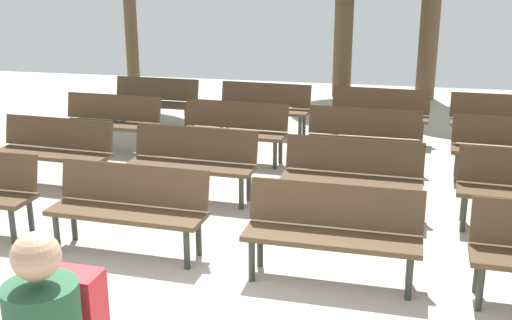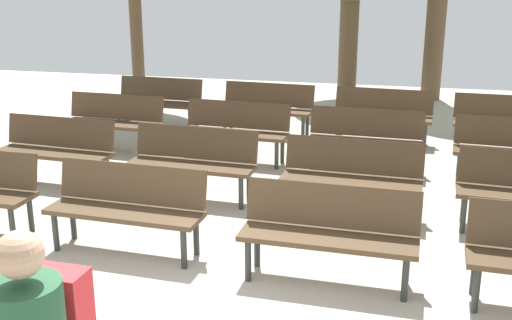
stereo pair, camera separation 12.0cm
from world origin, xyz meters
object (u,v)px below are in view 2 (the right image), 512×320
object	(u,v)px
bench_r0_c2	(329,228)
bench_r2_c2	(365,136)
bench_r1_c0	(56,147)
bench_r2_c0	(113,119)
bench_r3_c3	(507,120)
bench_r1_c1	(193,159)
bench_r2_c1	(236,128)
bench_r1_c2	(352,173)
bench_r3_c0	(159,99)
bench_r3_c2	(383,112)
bench_r3_c1	(267,105)
bench_r0_c1	(127,203)

from	to	relation	value
bench_r0_c2	bench_r2_c2	world-z (taller)	same
bench_r1_c0	bench_r2_c0	bearing A→B (deg)	93.42
bench_r1_c0	bench_r3_c3	bearing A→B (deg)	30.64
bench_r0_c2	bench_r1_c1	bearing A→B (deg)	138.67
bench_r2_c1	bench_r3_c3	bearing A→B (deg)	24.17
bench_r2_c0	bench_r2_c1	size ratio (longest dim) A/B	1.00
bench_r0_c2	bench_r1_c2	bearing A→B (deg)	89.91
bench_r0_c2	bench_r3_c0	size ratio (longest dim) A/B	0.99
bench_r1_c0	bench_r2_c2	xyz separation A→B (m)	(3.95, 1.52, 0.00)
bench_r3_c2	bench_r3_c3	xyz separation A→B (m)	(1.91, -0.11, 0.00)
bench_r2_c0	bench_r3_c2	distance (m)	4.37
bench_r2_c0	bench_r3_c3	world-z (taller)	same
bench_r3_c1	bench_r3_c2	xyz separation A→B (m)	(1.97, -0.08, 0.00)
bench_r0_c1	bench_r1_c2	distance (m)	2.59
bench_r0_c1	bench_r0_c2	world-z (taller)	same
bench_r1_c1	bench_r2_c0	world-z (taller)	same
bench_r2_c0	bench_r3_c1	world-z (taller)	same
bench_r1_c1	bench_r1_c2	distance (m)	1.98
bench_r1_c2	bench_r2_c2	world-z (taller)	same
bench_r1_c2	bench_r2_c0	xyz separation A→B (m)	(-3.91, 1.90, 0.00)
bench_r0_c1	bench_r3_c2	distance (m)	5.41
bench_r3_c2	bench_r2_c1	bearing A→B (deg)	-138.95
bench_r1_c2	bench_r3_c0	bearing A→B (deg)	139.47
bench_r3_c0	bench_r3_c2	xyz separation A→B (m)	(4.03, -0.19, 0.00)
bench_r2_c1	bench_r3_c0	xyz separation A→B (m)	(-1.95, 1.78, 0.00)
bench_r2_c0	bench_r2_c1	bearing A→B (deg)	-0.44
bench_r2_c0	bench_r3_c0	bearing A→B (deg)	89.99
bench_r3_c2	bench_r3_c3	distance (m)	1.92
bench_r0_c1	bench_r3_c0	distance (m)	5.37
bench_r1_c2	bench_r2_c1	size ratio (longest dim) A/B	0.99
bench_r0_c2	bench_r2_c1	bearing A→B (deg)	119.53
bench_r2_c2	bench_r3_c1	bearing A→B (deg)	138.23
bench_r2_c0	bench_r2_c2	distance (m)	3.94
bench_r0_c2	bench_r3_c2	size ratio (longest dim) A/B	0.99
bench_r2_c2	bench_r3_c2	world-z (taller)	same
bench_r1_c1	bench_r3_c1	world-z (taller)	same
bench_r2_c2	bench_r3_c0	distance (m)	4.27
bench_r3_c0	bench_r3_c2	world-z (taller)	same
bench_r1_c2	bench_r3_c2	xyz separation A→B (m)	(0.19, 3.38, 0.00)
bench_r0_c1	bench_r0_c2	bearing A→B (deg)	-1.53
bench_r1_c0	bench_r1_c2	xyz separation A→B (m)	(3.92, -0.22, 0.00)
bench_r1_c2	bench_r3_c3	xyz separation A→B (m)	(2.11, 3.27, 0.00)
bench_r1_c0	bench_r2_c0	distance (m)	1.68
bench_r1_c0	bench_r3_c2	distance (m)	5.19
bench_r1_c0	bench_r3_c3	size ratio (longest dim) A/B	1.01
bench_r2_c1	bench_r3_c1	distance (m)	1.68
bench_r1_c2	bench_r3_c3	size ratio (longest dim) A/B	1.00
bench_r2_c1	bench_r3_c3	distance (m)	4.26
bench_r3_c0	bench_r0_c1	bearing A→B (deg)	-68.34
bench_r1_c0	bench_r2_c0	xyz separation A→B (m)	(0.01, 1.68, 0.00)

